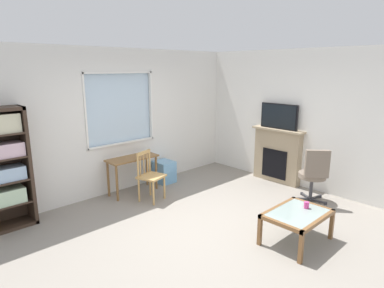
{
  "coord_description": "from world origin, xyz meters",
  "views": [
    {
      "loc": [
        -3.15,
        -3.12,
        2.36
      ],
      "look_at": [
        0.23,
        0.44,
        1.2
      ],
      "focal_mm": 30.44,
      "sensor_mm": 36.0,
      "label": 1
    }
  ],
  "objects_px": {
    "wooden_chair": "(150,175)",
    "coffee_table": "(297,217)",
    "sippy_cup": "(306,205)",
    "fireplace": "(277,155)",
    "tv": "(279,116)",
    "plastic_drawer_unit": "(164,172)",
    "office_chair": "(314,173)",
    "desk_under_window": "(132,163)"
  },
  "relations": [
    {
      "from": "desk_under_window",
      "to": "tv",
      "type": "height_order",
      "value": "tv"
    },
    {
      "from": "desk_under_window",
      "to": "plastic_drawer_unit",
      "type": "relative_size",
      "value": 2.18
    },
    {
      "from": "wooden_chair",
      "to": "fireplace",
      "type": "bearing_deg",
      "value": -22.0
    },
    {
      "from": "desk_under_window",
      "to": "sippy_cup",
      "type": "distance_m",
      "value": 3.21
    },
    {
      "from": "tv",
      "to": "sippy_cup",
      "type": "xyz_separation_m",
      "value": [
        -1.73,
        -1.57,
        -0.9
      ]
    },
    {
      "from": "plastic_drawer_unit",
      "to": "office_chair",
      "type": "height_order",
      "value": "office_chair"
    },
    {
      "from": "plastic_drawer_unit",
      "to": "tv",
      "type": "distance_m",
      "value": 2.62
    },
    {
      "from": "fireplace",
      "to": "office_chair",
      "type": "distance_m",
      "value": 1.19
    },
    {
      "from": "wooden_chair",
      "to": "sippy_cup",
      "type": "xyz_separation_m",
      "value": [
        0.79,
        -2.59,
        0.02
      ]
    },
    {
      "from": "plastic_drawer_unit",
      "to": "sippy_cup",
      "type": "xyz_separation_m",
      "value": [
        0.01,
        -3.16,
        0.26
      ]
    },
    {
      "from": "office_chair",
      "to": "sippy_cup",
      "type": "relative_size",
      "value": 11.11
    },
    {
      "from": "wooden_chair",
      "to": "tv",
      "type": "xyz_separation_m",
      "value": [
        2.51,
        -1.02,
        0.92
      ]
    },
    {
      "from": "tv",
      "to": "sippy_cup",
      "type": "bearing_deg",
      "value": -137.68
    },
    {
      "from": "wooden_chair",
      "to": "coffee_table",
      "type": "height_order",
      "value": "wooden_chair"
    },
    {
      "from": "wooden_chair",
      "to": "coffee_table",
      "type": "bearing_deg",
      "value": -77.39
    },
    {
      "from": "plastic_drawer_unit",
      "to": "fireplace",
      "type": "xyz_separation_m",
      "value": [
        1.75,
        -1.59,
        0.34
      ]
    },
    {
      "from": "desk_under_window",
      "to": "coffee_table",
      "type": "xyz_separation_m",
      "value": [
        0.6,
        -3.09,
        -0.21
      ]
    },
    {
      "from": "wooden_chair",
      "to": "plastic_drawer_unit",
      "type": "bearing_deg",
      "value": 35.87
    },
    {
      "from": "desk_under_window",
      "to": "fireplace",
      "type": "xyz_separation_m",
      "value": [
        2.55,
        -1.54,
        -0.01
      ]
    },
    {
      "from": "plastic_drawer_unit",
      "to": "office_chair",
      "type": "bearing_deg",
      "value": -65.13
    },
    {
      "from": "desk_under_window",
      "to": "fireplace",
      "type": "height_order",
      "value": "fireplace"
    },
    {
      "from": "office_chair",
      "to": "coffee_table",
      "type": "relative_size",
      "value": 1.1
    },
    {
      "from": "fireplace",
      "to": "office_chair",
      "type": "bearing_deg",
      "value": -115.91
    },
    {
      "from": "tv",
      "to": "coffee_table",
      "type": "relative_size",
      "value": 0.9
    },
    {
      "from": "fireplace",
      "to": "tv",
      "type": "relative_size",
      "value": 1.38
    },
    {
      "from": "office_chair",
      "to": "wooden_chair",
      "type": "bearing_deg",
      "value": 133.93
    },
    {
      "from": "office_chair",
      "to": "fireplace",
      "type": "bearing_deg",
      "value": 64.09
    },
    {
      "from": "wooden_chair",
      "to": "sippy_cup",
      "type": "distance_m",
      "value": 2.71
    },
    {
      "from": "desk_under_window",
      "to": "wooden_chair",
      "type": "height_order",
      "value": "wooden_chair"
    },
    {
      "from": "tv",
      "to": "office_chair",
      "type": "height_order",
      "value": "tv"
    },
    {
      "from": "coffee_table",
      "to": "sippy_cup",
      "type": "bearing_deg",
      "value": -4.02
    },
    {
      "from": "wooden_chair",
      "to": "office_chair",
      "type": "bearing_deg",
      "value": -46.07
    },
    {
      "from": "plastic_drawer_unit",
      "to": "sippy_cup",
      "type": "height_order",
      "value": "sippy_cup"
    },
    {
      "from": "tv",
      "to": "office_chair",
      "type": "relative_size",
      "value": 0.82
    },
    {
      "from": "plastic_drawer_unit",
      "to": "fireplace",
      "type": "distance_m",
      "value": 2.39
    },
    {
      "from": "fireplace",
      "to": "desk_under_window",
      "type": "bearing_deg",
      "value": 148.94
    },
    {
      "from": "tv",
      "to": "sippy_cup",
      "type": "relative_size",
      "value": 9.13
    },
    {
      "from": "plastic_drawer_unit",
      "to": "tv",
      "type": "xyz_separation_m",
      "value": [
        1.73,
        -1.59,
        1.16
      ]
    },
    {
      "from": "desk_under_window",
      "to": "plastic_drawer_unit",
      "type": "xyz_separation_m",
      "value": [
        0.8,
        0.05,
        -0.36
      ]
    },
    {
      "from": "sippy_cup",
      "to": "fireplace",
      "type": "bearing_deg",
      "value": 42.02
    },
    {
      "from": "sippy_cup",
      "to": "plastic_drawer_unit",
      "type": "bearing_deg",
      "value": 90.11
    },
    {
      "from": "fireplace",
      "to": "plastic_drawer_unit",
      "type": "bearing_deg",
      "value": 137.76
    }
  ]
}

